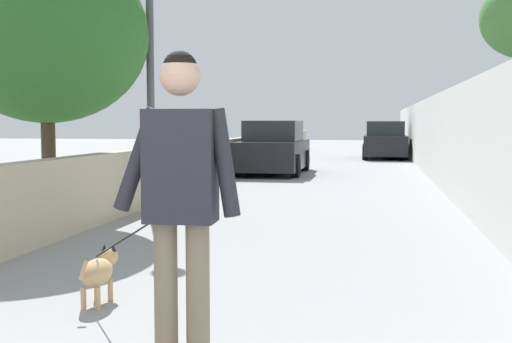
{
  "coord_description": "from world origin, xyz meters",
  "views": [
    {
      "loc": [
        -1.63,
        -1.22,
        1.49
      ],
      "look_at": [
        4.74,
        -0.06,
        1.0
      ],
      "focal_mm": 45.63,
      "sensor_mm": 36.0,
      "label": 1
    }
  ],
  "objects_px": {
    "car_far": "(385,141)",
    "person_skateboarder": "(181,188)",
    "dog": "(99,271)",
    "car_near": "(274,149)",
    "lamp_post": "(150,26)",
    "tree_left_mid": "(46,35)"
  },
  "relations": [
    {
      "from": "car_far",
      "to": "person_skateboarder",
      "type": "bearing_deg",
      "value": 176.49
    },
    {
      "from": "dog",
      "to": "car_near",
      "type": "xyz_separation_m",
      "value": [
        13.79,
        0.67,
        0.44
      ]
    },
    {
      "from": "lamp_post",
      "to": "dog",
      "type": "relative_size",
      "value": 2.32
    },
    {
      "from": "person_skateboarder",
      "to": "car_near",
      "type": "bearing_deg",
      "value": 6.88
    },
    {
      "from": "lamp_post",
      "to": "person_skateboarder",
      "type": "relative_size",
      "value": 2.45
    },
    {
      "from": "dog",
      "to": "car_far",
      "type": "height_order",
      "value": "car_far"
    },
    {
      "from": "car_far",
      "to": "dog",
      "type": "bearing_deg",
      "value": 173.26
    },
    {
      "from": "dog",
      "to": "car_near",
      "type": "bearing_deg",
      "value": 2.79
    },
    {
      "from": "lamp_post",
      "to": "car_far",
      "type": "height_order",
      "value": "lamp_post"
    },
    {
      "from": "tree_left_mid",
      "to": "car_far",
      "type": "distance_m",
      "value": 19.17
    },
    {
      "from": "tree_left_mid",
      "to": "car_near",
      "type": "bearing_deg",
      "value": -11.68
    },
    {
      "from": "person_skateboarder",
      "to": "car_near",
      "type": "relative_size",
      "value": 0.44
    },
    {
      "from": "dog",
      "to": "lamp_post",
      "type": "bearing_deg",
      "value": 14.52
    },
    {
      "from": "tree_left_mid",
      "to": "lamp_post",
      "type": "height_order",
      "value": "lamp_post"
    },
    {
      "from": "person_skateboarder",
      "to": "dog",
      "type": "distance_m",
      "value": 2.14
    },
    {
      "from": "lamp_post",
      "to": "dog",
      "type": "height_order",
      "value": "lamp_post"
    },
    {
      "from": "lamp_post",
      "to": "car_far",
      "type": "distance_m",
      "value": 18.17
    },
    {
      "from": "lamp_post",
      "to": "person_skateboarder",
      "type": "height_order",
      "value": "lamp_post"
    },
    {
      "from": "person_skateboarder",
      "to": "car_near",
      "type": "distance_m",
      "value": 15.47
    },
    {
      "from": "dog",
      "to": "car_far",
      "type": "bearing_deg",
      "value": -6.74
    },
    {
      "from": "tree_left_mid",
      "to": "car_near",
      "type": "height_order",
      "value": "tree_left_mid"
    },
    {
      "from": "lamp_post",
      "to": "car_far",
      "type": "xyz_separation_m",
      "value": [
        17.59,
        -3.93,
        -2.28
      ]
    }
  ]
}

